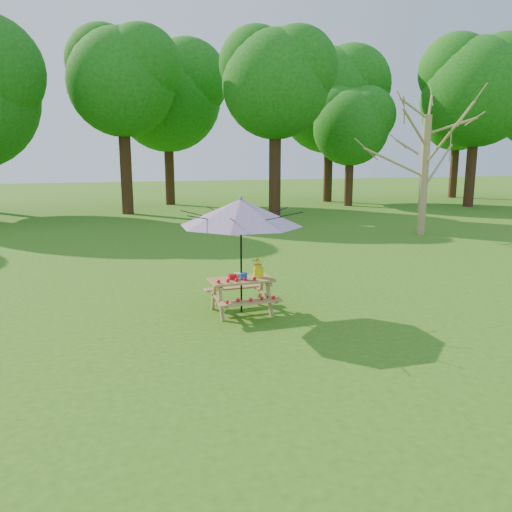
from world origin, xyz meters
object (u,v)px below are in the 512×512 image
object	(u,v)px
bare_tree	(431,63)
picnic_table	(241,296)
patio_umbrella	(241,213)
flower_bucket	(258,266)

from	to	relation	value
bare_tree	picnic_table	distance (m)	13.55
bare_tree	picnic_table	size ratio (longest dim) A/B	7.97
picnic_table	bare_tree	bearing A→B (deg)	37.00
picnic_table	patio_umbrella	bearing A→B (deg)	84.81
picnic_table	patio_umbrella	size ratio (longest dim) A/B	0.44
flower_bucket	patio_umbrella	bearing A→B (deg)	-175.43
bare_tree	picnic_table	xyz separation A→B (m)	(-9.67, -7.29, -6.06)
picnic_table	flower_bucket	size ratio (longest dim) A/B	3.09
bare_tree	flower_bucket	bearing A→B (deg)	-142.07
bare_tree	patio_umbrella	distance (m)	12.90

